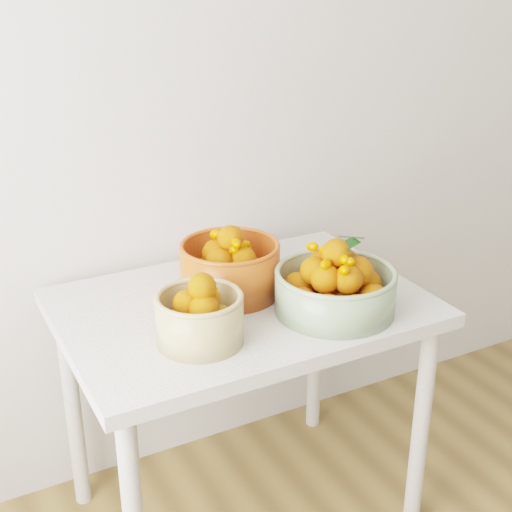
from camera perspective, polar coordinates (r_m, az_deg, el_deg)
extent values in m
cube|color=silver|center=(2.36, 3.99, 15.84)|extent=(4.00, 0.04, 2.70)
cube|color=silver|center=(2.00, -1.12, -4.15)|extent=(1.00, 0.70, 0.04)
cylinder|color=silver|center=(2.21, 13.03, -13.33)|extent=(0.05, 0.05, 0.71)
cylinder|color=silver|center=(2.31, -14.43, -11.73)|extent=(0.05, 0.05, 0.71)
cylinder|color=silver|center=(2.60, 4.78, -6.82)|extent=(0.05, 0.05, 0.71)
cylinder|color=tan|center=(1.77, -4.52, -5.10)|extent=(0.22, 0.22, 0.12)
torus|color=tan|center=(1.74, -4.59, -3.31)|extent=(0.22, 0.22, 0.02)
sphere|color=#D1660C|center=(1.80, -2.94, -5.03)|extent=(0.07, 0.07, 0.07)
sphere|color=#D1660C|center=(1.83, -4.74, -4.64)|extent=(0.07, 0.07, 0.07)
sphere|color=#E65B03|center=(1.79, -6.23, -5.28)|extent=(0.07, 0.07, 0.07)
sphere|color=#E65B03|center=(1.74, -5.52, -6.21)|extent=(0.07, 0.07, 0.07)
sphere|color=#E65B03|center=(1.74, -3.34, -6.09)|extent=(0.07, 0.07, 0.07)
sphere|color=#E65B03|center=(1.78, -4.51, -5.46)|extent=(0.07, 0.07, 0.07)
sphere|color=#E65B03|center=(1.77, -3.93, -3.47)|extent=(0.07, 0.07, 0.07)
sphere|color=#E65B03|center=(1.75, -5.56, -3.81)|extent=(0.07, 0.07, 0.07)
sphere|color=#E65B03|center=(1.73, -4.18, -4.24)|extent=(0.07, 0.07, 0.07)
sphere|color=#E65B03|center=(1.73, -4.33, -2.48)|extent=(0.07, 0.07, 0.07)
ellipsoid|color=#E76400|center=(1.73, -3.58, -2.80)|extent=(0.04, 0.04, 0.03)
ellipsoid|color=#E76400|center=(1.74, -4.54, -3.28)|extent=(0.04, 0.03, 0.03)
cylinder|color=gray|center=(1.93, 6.34, -2.87)|extent=(0.34, 0.34, 0.11)
torus|color=gray|center=(1.90, 6.41, -1.33)|extent=(0.34, 0.34, 0.02)
sphere|color=#E65B03|center=(1.99, 8.80, -2.28)|extent=(0.09, 0.09, 0.09)
sphere|color=#E65B03|center=(2.02, 6.85, -1.69)|extent=(0.09, 0.09, 0.09)
sphere|color=#E65B03|center=(2.01, 4.57, -1.82)|extent=(0.09, 0.09, 0.09)
sphere|color=#E65B03|center=(1.95, 3.32, -2.57)|extent=(0.09, 0.09, 0.09)
sphere|color=#E65B03|center=(1.87, 3.77, -3.68)|extent=(0.08, 0.08, 0.08)
sphere|color=#E65B03|center=(1.84, 5.78, -4.33)|extent=(0.08, 0.08, 0.08)
sphere|color=#E65B03|center=(1.85, 8.02, -4.21)|extent=(0.08, 0.08, 0.08)
sphere|color=#E65B03|center=(1.91, 9.36, -3.40)|extent=(0.08, 0.08, 0.08)
sphere|color=#E65B03|center=(1.93, 6.33, -2.94)|extent=(0.08, 0.08, 0.08)
sphere|color=#E65B03|center=(1.95, 7.16, -0.63)|extent=(0.08, 0.08, 0.08)
sphere|color=#E65B03|center=(1.95, 5.48, -0.60)|extent=(0.08, 0.08, 0.08)
sphere|color=#E65B03|center=(1.90, 4.69, -1.18)|extent=(0.08, 0.08, 0.08)
sphere|color=#E65B03|center=(1.86, 5.57, -1.82)|extent=(0.08, 0.08, 0.08)
sphere|color=#E65B03|center=(1.86, 7.38, -1.87)|extent=(0.08, 0.08, 0.08)
sphere|color=#E65B03|center=(1.91, 8.13, -1.23)|extent=(0.08, 0.08, 0.08)
sphere|color=#E65B03|center=(1.88, 6.44, 0.24)|extent=(0.08, 0.08, 0.08)
ellipsoid|color=#E76400|center=(1.83, 5.61, -0.67)|extent=(0.05, 0.05, 0.03)
ellipsoid|color=#E76400|center=(1.94, 7.79, -0.25)|extent=(0.05, 0.04, 0.04)
ellipsoid|color=#E76400|center=(1.90, 5.57, 0.43)|extent=(0.04, 0.05, 0.04)
ellipsoid|color=#E76400|center=(1.91, 6.72, -0.27)|extent=(0.05, 0.05, 0.03)
ellipsoid|color=#E76400|center=(1.90, 6.40, -0.61)|extent=(0.03, 0.04, 0.03)
ellipsoid|color=#E76400|center=(1.95, 6.84, 0.73)|extent=(0.05, 0.05, 0.04)
ellipsoid|color=#E76400|center=(1.92, 5.52, 0.03)|extent=(0.04, 0.05, 0.04)
ellipsoid|color=#E76400|center=(1.91, 6.63, 0.35)|extent=(0.05, 0.05, 0.04)
ellipsoid|color=#E76400|center=(1.92, 4.53, 0.76)|extent=(0.04, 0.05, 0.04)
ellipsoid|color=#E76400|center=(1.85, 7.44, -0.46)|extent=(0.03, 0.05, 0.04)
ellipsoid|color=#E76400|center=(1.82, 7.07, -1.14)|extent=(0.04, 0.05, 0.04)
ellipsoid|color=#E76400|center=(1.85, 7.04, -0.23)|extent=(0.03, 0.04, 0.03)
cylinder|color=#C94516|center=(2.01, -2.09, -1.10)|extent=(0.28, 0.28, 0.15)
torus|color=#C94516|center=(1.98, -2.12, 0.82)|extent=(0.29, 0.29, 0.01)
sphere|color=#E65B03|center=(2.06, 0.01, -1.16)|extent=(0.07, 0.07, 0.07)
sphere|color=#E65B03|center=(2.10, -1.88, -0.68)|extent=(0.08, 0.08, 0.08)
sphere|color=#E65B03|center=(2.06, -4.08, -1.15)|extent=(0.08, 0.08, 0.08)
sphere|color=#E65B03|center=(1.99, -4.25, -2.14)|extent=(0.09, 0.09, 0.09)
sphere|color=#E65B03|center=(1.94, -2.17, -2.69)|extent=(0.08, 0.08, 0.08)
sphere|color=#E65B03|center=(1.98, -0.09, -2.21)|extent=(0.07, 0.07, 0.07)
sphere|color=#E65B03|center=(2.02, -2.08, -1.64)|extent=(0.08, 0.08, 0.08)
sphere|color=#E65B03|center=(2.03, -1.33, 0.40)|extent=(0.07, 0.07, 0.07)
sphere|color=#E65B03|center=(2.02, -3.23, 0.23)|extent=(0.08, 0.08, 0.08)
sphere|color=#E65B03|center=(1.96, -2.98, -0.45)|extent=(0.08, 0.08, 0.08)
sphere|color=#E65B03|center=(1.97, -1.00, -0.32)|extent=(0.07, 0.07, 0.07)
sphere|color=#E65B03|center=(1.98, -2.03, 1.40)|extent=(0.08, 0.08, 0.08)
ellipsoid|color=#E76400|center=(1.96, -1.77, 0.57)|extent=(0.03, 0.04, 0.04)
ellipsoid|color=#E76400|center=(1.99, -2.08, 0.53)|extent=(0.05, 0.05, 0.04)
ellipsoid|color=#E76400|center=(1.93, -1.60, 1.04)|extent=(0.04, 0.04, 0.04)
ellipsoid|color=#E76400|center=(2.01, -1.92, 1.30)|extent=(0.05, 0.05, 0.04)
ellipsoid|color=#E76400|center=(1.99, -2.03, 0.99)|extent=(0.05, 0.05, 0.04)
ellipsoid|color=#E76400|center=(1.98, -2.08, 0.44)|extent=(0.04, 0.05, 0.04)
ellipsoid|color=#E76400|center=(2.01, -3.27, 1.76)|extent=(0.04, 0.05, 0.04)
ellipsoid|color=#E76400|center=(1.99, -0.95, 0.83)|extent=(0.05, 0.04, 0.04)
ellipsoid|color=#E76400|center=(1.98, -1.31, 0.95)|extent=(0.05, 0.04, 0.04)
ellipsoid|color=#E76400|center=(1.97, -1.10, 0.90)|extent=(0.05, 0.05, 0.04)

